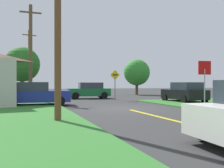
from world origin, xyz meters
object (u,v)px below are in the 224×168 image
car_on_crossroad (185,92)px  utility_pole_far (29,62)px  car_approaching_junction (89,91)px  utility_pole_near (58,12)px  pine_tree_center (22,64)px  parked_car_near_building (34,94)px  utility_pole_mid (31,52)px  direction_sign (115,81)px  stop_sign (205,75)px  oak_tree_left (137,72)px

car_on_crossroad → utility_pole_far: (-11.63, 17.89, 3.58)m
car_on_crossroad → car_approaching_junction: 9.75m
car_on_crossroad → utility_pole_far: bearing=31.2°
utility_pole_near → pine_tree_center: size_ratio=1.46×
utility_pole_far → pine_tree_center: 4.15m
parked_car_near_building → utility_pole_mid: bearing=94.5°
direction_sign → pine_tree_center: pine_tree_center is taller
car_approaching_junction → utility_pole_far: (-5.53, 10.28, 3.58)m
parked_car_near_building → utility_pole_mid: 5.67m
car_on_crossroad → utility_pole_mid: size_ratio=0.48×
utility_pole_far → direction_sign: (7.02, -13.89, -2.67)m
parked_car_near_building → stop_sign: bearing=-27.7°
car_approaching_junction → utility_pole_far: 12.21m
parked_car_near_building → direction_sign: 7.95m
car_approaching_junction → utility_pole_near: 16.51m
pine_tree_center → car_approaching_junction: bearing=-44.3°
car_on_crossroad → stop_sign: bearing=155.6°
utility_pole_mid → direction_sign: bearing=-8.7°
car_on_crossroad → parked_car_near_building: same height
stop_sign → utility_pole_mid: 14.27m
parked_car_near_building → oak_tree_left: (13.89, 13.56, 2.20)m
utility_pole_far → car_approaching_junction: bearing=-61.7°
stop_sign → car_approaching_junction: (-3.96, 12.74, -1.25)m
parked_car_near_building → utility_pole_near: (0.55, -8.28, 3.55)m
parked_car_near_building → utility_pole_near: bearing=-83.1°
utility_pole_near → utility_pole_far: utility_pole_far is taller
parked_car_near_building → utility_pole_near: size_ratio=0.55×
car_approaching_junction → utility_pole_near: bearing=75.0°
stop_sign → parked_car_near_building: stop_sign is taller
stop_sign → direction_sign: bearing=-67.1°
car_approaching_junction → parked_car_near_building: bearing=54.6°
direction_sign → utility_pole_mid: bearing=171.3°
stop_sign → utility_pole_near: 9.68m
direction_sign → pine_tree_center: 12.83m
utility_pole_near → pine_tree_center: 21.63m
car_on_crossroad → car_approaching_junction: (-6.10, 7.61, -0.00)m
car_approaching_junction → pine_tree_center: size_ratio=0.74×
car_on_crossroad → utility_pole_near: utility_pole_near is taller
utility_pole_near → utility_pole_mid: bearing=93.0°
utility_pole_mid → utility_pole_far: size_ratio=0.96×
car_approaching_junction → direction_sign: 4.01m
stop_sign → car_on_crossroad: (2.14, 5.13, -1.25)m
utility_pole_mid → oak_tree_left: 16.72m
stop_sign → pine_tree_center: pine_tree_center is taller
stop_sign → utility_pole_near: utility_pole_near is taller
parked_car_near_building → utility_pole_mid: utility_pole_mid is taller
car_on_crossroad → parked_car_near_building: size_ratio=0.85×
stop_sign → car_on_crossroad: size_ratio=0.73×
utility_pole_mid → direction_sign: (7.24, -1.10, -2.53)m
utility_pole_near → direction_sign: (6.58, 11.69, -2.64)m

